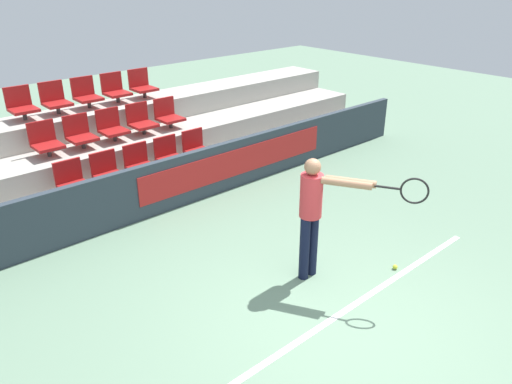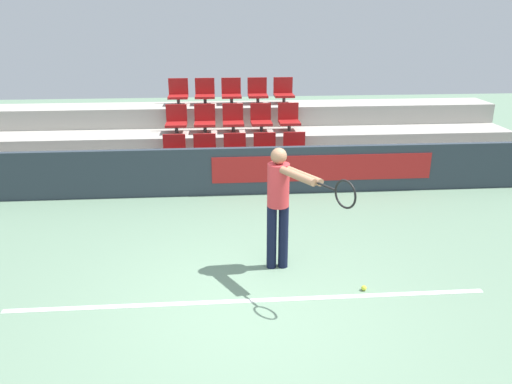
% 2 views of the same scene
% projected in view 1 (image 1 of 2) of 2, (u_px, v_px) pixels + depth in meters
% --- Properties ---
extents(ground_plane, '(30.00, 30.00, 0.00)m').
position_uv_depth(ground_plane, '(338.00, 321.00, 5.75)').
color(ground_plane, slate).
extents(court_baseline, '(5.69, 0.08, 0.01)m').
position_uv_depth(court_baseline, '(334.00, 318.00, 5.78)').
color(court_baseline, white).
rests_on(court_baseline, ground).
extents(barrier_wall, '(12.17, 0.14, 0.89)m').
position_uv_depth(barrier_wall, '(164.00, 186.00, 8.13)').
color(barrier_wall, '#2D3842').
rests_on(barrier_wall, ground).
extents(bleacher_tier_front, '(11.77, 0.92, 0.42)m').
position_uv_depth(bleacher_tier_front, '(146.00, 189.00, 8.57)').
color(bleacher_tier_front, '#ADA89E').
rests_on(bleacher_tier_front, ground).
extents(bleacher_tier_middle, '(11.77, 0.92, 0.84)m').
position_uv_depth(bleacher_tier_middle, '(119.00, 163.00, 9.10)').
color(bleacher_tier_middle, '#ADA89E').
rests_on(bleacher_tier_middle, ground).
extents(bleacher_tier_back, '(11.77, 0.92, 1.26)m').
position_uv_depth(bleacher_tier_back, '(95.00, 140.00, 9.64)').
color(bleacher_tier_back, '#ADA89E').
rests_on(bleacher_tier_back, ground).
extents(stadium_chair_0, '(0.44, 0.45, 0.56)m').
position_uv_depth(stadium_chair_0, '(72.00, 181.00, 7.75)').
color(stadium_chair_0, '#333333').
rests_on(stadium_chair_0, bleacher_tier_front).
extents(stadium_chair_1, '(0.44, 0.45, 0.56)m').
position_uv_depth(stadium_chair_1, '(108.00, 171.00, 8.11)').
color(stadium_chair_1, '#333333').
rests_on(stadium_chair_1, bleacher_tier_front).
extents(stadium_chair_2, '(0.44, 0.45, 0.56)m').
position_uv_depth(stadium_chair_2, '(140.00, 163.00, 8.46)').
color(stadium_chair_2, '#333333').
rests_on(stadium_chair_2, bleacher_tier_front).
extents(stadium_chair_3, '(0.44, 0.45, 0.56)m').
position_uv_depth(stadium_chair_3, '(169.00, 155.00, 8.82)').
color(stadium_chair_3, '#333333').
rests_on(stadium_chair_3, bleacher_tier_front).
extents(stadium_chair_4, '(0.44, 0.45, 0.56)m').
position_uv_depth(stadium_chair_4, '(197.00, 147.00, 9.17)').
color(stadium_chair_4, '#333333').
rests_on(stadium_chair_4, bleacher_tier_front).
extents(stadium_chair_5, '(0.44, 0.45, 0.56)m').
position_uv_depth(stadium_chair_5, '(45.00, 141.00, 8.20)').
color(stadium_chair_5, '#333333').
rests_on(stadium_chair_5, bleacher_tier_middle).
extents(stadium_chair_6, '(0.44, 0.45, 0.56)m').
position_uv_depth(stadium_chair_6, '(80.00, 134.00, 8.55)').
color(stadium_chair_6, '#333333').
rests_on(stadium_chair_6, bleacher_tier_middle).
extents(stadium_chair_7, '(0.44, 0.45, 0.56)m').
position_uv_depth(stadium_chair_7, '(112.00, 127.00, 8.91)').
color(stadium_chair_7, '#333333').
rests_on(stadium_chair_7, bleacher_tier_middle).
extents(stadium_chair_8, '(0.44, 0.45, 0.56)m').
position_uv_depth(stadium_chair_8, '(141.00, 120.00, 9.26)').
color(stadium_chair_8, '#333333').
rests_on(stadium_chair_8, bleacher_tier_middle).
extents(stadium_chair_9, '(0.44, 0.45, 0.56)m').
position_uv_depth(stadium_chair_9, '(168.00, 115.00, 9.62)').
color(stadium_chair_9, '#333333').
rests_on(stadium_chair_9, bleacher_tier_middle).
extents(stadium_chair_10, '(0.44, 0.45, 0.56)m').
position_uv_depth(stadium_chair_10, '(21.00, 105.00, 8.64)').
color(stadium_chair_10, '#333333').
rests_on(stadium_chair_10, bleacher_tier_back).
extents(stadium_chair_11, '(0.44, 0.45, 0.56)m').
position_uv_depth(stadium_chair_11, '(55.00, 99.00, 9.00)').
color(stadium_chair_11, '#333333').
rests_on(stadium_chair_11, bleacher_tier_back).
extents(stadium_chair_12, '(0.44, 0.45, 0.56)m').
position_uv_depth(stadium_chair_12, '(86.00, 94.00, 9.35)').
color(stadium_chair_12, '#333333').
rests_on(stadium_chair_12, bleacher_tier_back).
extents(stadium_chair_13, '(0.44, 0.45, 0.56)m').
position_uv_depth(stadium_chair_13, '(115.00, 89.00, 9.71)').
color(stadium_chair_13, '#333333').
rests_on(stadium_chair_13, bleacher_tier_back).
extents(stadium_chair_14, '(0.44, 0.45, 0.56)m').
position_uv_depth(stadium_chair_14, '(142.00, 85.00, 10.07)').
color(stadium_chair_14, '#333333').
rests_on(stadium_chair_14, bleacher_tier_back).
extents(tennis_player, '(0.82, 1.32, 1.64)m').
position_uv_depth(tennis_player, '(317.00, 208.00, 6.15)').
color(tennis_player, black).
rests_on(tennis_player, ground).
extents(tennis_ball, '(0.07, 0.07, 0.07)m').
position_uv_depth(tennis_ball, '(395.00, 267.00, 6.70)').
color(tennis_ball, '#CCDB33').
rests_on(tennis_ball, ground).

